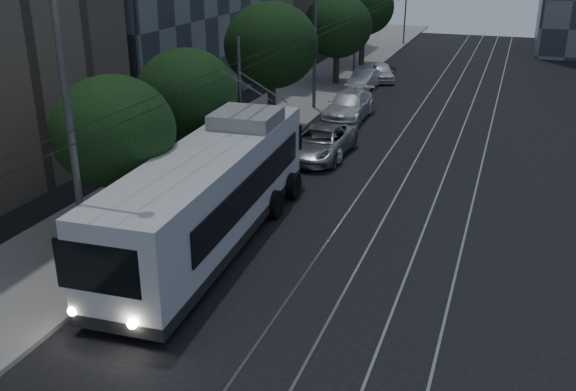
# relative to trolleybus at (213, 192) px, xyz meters

# --- Properties ---
(ground) EXTENTS (120.00, 120.00, 0.00)m
(ground) POSITION_rel_trolleybus_xyz_m (3.45, -3.39, -1.80)
(ground) COLOR black
(ground) RESTS_ON ground
(sidewalk) EXTENTS (5.00, 90.00, 0.15)m
(sidewalk) POSITION_rel_trolleybus_xyz_m (-4.05, 16.61, -1.72)
(sidewalk) COLOR gray
(sidewalk) RESTS_ON ground
(tram_rails) EXTENTS (4.52, 90.00, 0.02)m
(tram_rails) POSITION_rel_trolleybus_xyz_m (5.95, 16.61, -1.79)
(tram_rails) COLOR gray
(tram_rails) RESTS_ON ground
(overhead_wires) EXTENTS (2.23, 90.00, 6.00)m
(overhead_wires) POSITION_rel_trolleybus_xyz_m (-1.53, 16.61, 1.67)
(overhead_wires) COLOR black
(overhead_wires) RESTS_ON ground
(trolleybus) EXTENTS (3.43, 13.12, 5.63)m
(trolleybus) POSITION_rel_trolleybus_xyz_m (0.00, 0.00, 0.00)
(trolleybus) COLOR silver
(trolleybus) RESTS_ON ground
(pickup_silver) EXTENTS (2.64, 5.36, 1.46)m
(pickup_silver) POSITION_rel_trolleybus_xyz_m (0.75, 10.11, -1.07)
(pickup_silver) COLOR #9FA2A6
(pickup_silver) RESTS_ON ground
(car_white_a) EXTENTS (2.97, 4.42, 1.40)m
(car_white_a) POSITION_rel_trolleybus_xyz_m (0.71, 10.61, -1.10)
(car_white_a) COLOR white
(car_white_a) RESTS_ON ground
(car_white_b) EXTENTS (2.21, 5.39, 1.56)m
(car_white_b) POSITION_rel_trolleybus_xyz_m (0.21, 17.38, -1.02)
(car_white_b) COLOR silver
(car_white_b) RESTS_ON ground
(car_white_c) EXTENTS (1.62, 4.12, 1.33)m
(car_white_c) POSITION_rel_trolleybus_xyz_m (-0.85, 25.58, -1.13)
(car_white_c) COLOR #BBBCC0
(car_white_c) RESTS_ON ground
(car_white_d) EXTENTS (2.71, 4.10, 1.30)m
(car_white_d) POSITION_rel_trolleybus_xyz_m (-0.24, 28.74, -1.15)
(car_white_d) COLOR silver
(car_white_d) RESTS_ON ground
(tree_1) EXTENTS (4.10, 4.10, 5.74)m
(tree_1) POSITION_rel_trolleybus_xyz_m (-3.06, -0.92, 2.08)
(tree_1) COLOR #32221B
(tree_1) RESTS_ON ground
(tree_2) EXTENTS (4.19, 4.19, 5.77)m
(tree_2) POSITION_rel_trolleybus_xyz_m (-3.33, 4.61, 2.07)
(tree_2) COLOR #32221B
(tree_2) RESTS_ON ground
(tree_3) EXTENTS (4.95, 4.95, 6.86)m
(tree_3) POSITION_rel_trolleybus_xyz_m (-3.05, 13.46, 2.82)
(tree_3) COLOR #32221B
(tree_3) RESTS_ON ground
(tree_4) EXTENTS (4.84, 4.84, 6.31)m
(tree_4) POSITION_rel_trolleybus_xyz_m (-3.05, 26.26, 2.32)
(tree_4) COLOR #32221B
(tree_4) RESTS_ON ground
(tree_5) EXTENTS (4.86, 4.86, 6.92)m
(tree_5) POSITION_rel_trolleybus_xyz_m (-3.05, 33.97, 2.91)
(tree_5) COLOR #32221B
(tree_5) RESTS_ON ground
(streetlamp_near) EXTENTS (2.32, 0.44, 9.53)m
(streetlamp_near) POSITION_rel_trolleybus_xyz_m (-1.44, -4.52, 3.97)
(streetlamp_near) COLOR #545457
(streetlamp_near) RESTS_ON ground
(streetlamp_far) EXTENTS (2.22, 0.44, 9.07)m
(streetlamp_far) POSITION_rel_trolleybus_xyz_m (-1.95, 18.81, 3.72)
(streetlamp_far) COLOR #545457
(streetlamp_far) RESTS_ON ground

